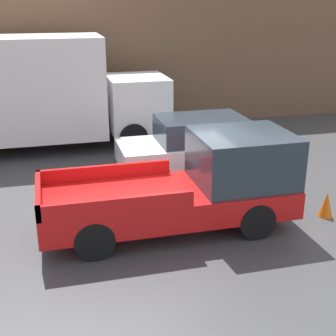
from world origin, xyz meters
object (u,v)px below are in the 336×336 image
car (197,145)px  traffic_cone (326,205)px  delivery_truck (17,92)px  pickup_truck (194,185)px

car → traffic_cone: size_ratio=7.45×
car → delivery_truck: delivery_truck is taller
pickup_truck → delivery_truck: 7.61m
car → delivery_truck: bearing=145.4°
car → pickup_truck: bearing=-109.1°
pickup_truck → car: pickup_truck is taller
pickup_truck → traffic_cone: bearing=-6.3°
pickup_truck → delivery_truck: (-3.79, 6.53, 0.96)m
pickup_truck → traffic_cone: size_ratio=9.16×
delivery_truck → car: bearing=-34.6°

